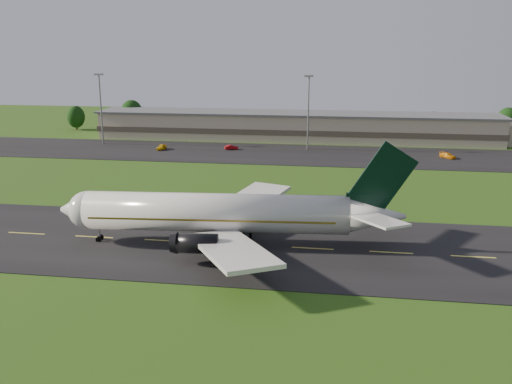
# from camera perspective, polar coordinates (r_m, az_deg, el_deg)

# --- Properties ---
(ground) EXTENTS (360.00, 360.00, 0.00)m
(ground) POSITION_cam_1_polar(r_m,az_deg,el_deg) (83.36, -1.93, -5.32)
(ground) COLOR #2C4D13
(ground) RESTS_ON ground
(taxiway) EXTENTS (220.00, 30.00, 0.10)m
(taxiway) POSITION_cam_1_polar(r_m,az_deg,el_deg) (83.35, -1.93, -5.29)
(taxiway) COLOR black
(taxiway) RESTS_ON ground
(apron) EXTENTS (260.00, 30.00, 0.10)m
(apron) POSITION_cam_1_polar(r_m,az_deg,el_deg) (152.40, 3.08, 3.82)
(apron) COLOR black
(apron) RESTS_ON ground
(airliner) EXTENTS (51.28, 42.04, 15.57)m
(airliner) POSITION_cam_1_polar(r_m,az_deg,el_deg) (82.38, -3.42, -2.17)
(airliner) COLOR silver
(airliner) RESTS_ON ground
(terminal) EXTENTS (145.00, 16.00, 8.40)m
(terminal) POSITION_cam_1_polar(r_m,az_deg,el_deg) (175.11, 6.00, 6.46)
(terminal) COLOR tan
(terminal) RESTS_ON ground
(light_mast_west) EXTENTS (2.40, 1.20, 20.35)m
(light_mast_west) POSITION_cam_1_polar(r_m,az_deg,el_deg) (172.51, -15.30, 8.84)
(light_mast_west) COLOR gray
(light_mast_west) RESTS_ON ground
(light_mast_centre) EXTENTS (2.40, 1.20, 20.35)m
(light_mast_centre) POSITION_cam_1_polar(r_m,az_deg,el_deg) (158.10, 5.26, 8.81)
(light_mast_centre) COLOR gray
(light_mast_centre) RESTS_ON ground
(tree_line) EXTENTS (197.75, 8.88, 10.58)m
(tree_line) POSITION_cam_1_polar(r_m,az_deg,el_deg) (184.96, 13.91, 6.84)
(tree_line) COLOR black
(tree_line) RESTS_ON ground
(service_vehicle_a) EXTENTS (1.98, 4.42, 1.48)m
(service_vehicle_a) POSITION_cam_1_polar(r_m,az_deg,el_deg) (160.41, -9.43, 4.46)
(service_vehicle_a) COLOR gold
(service_vehicle_a) RESTS_ON apron
(service_vehicle_b) EXTENTS (3.95, 2.64, 1.23)m
(service_vehicle_b) POSITION_cam_1_polar(r_m,az_deg,el_deg) (158.51, -2.48, 4.48)
(service_vehicle_b) COLOR #960A0D
(service_vehicle_b) RESTS_ON apron
(service_vehicle_c) EXTENTS (4.89, 5.46, 1.41)m
(service_vehicle_c) POSITION_cam_1_polar(r_m,az_deg,el_deg) (149.22, 12.81, 3.54)
(service_vehicle_c) COLOR white
(service_vehicle_c) RESTS_ON apron
(service_vehicle_d) EXTENTS (4.27, 4.87, 1.35)m
(service_vehicle_d) POSITION_cam_1_polar(r_m,az_deg,el_deg) (154.26, 18.63, 3.48)
(service_vehicle_d) COLOR orange
(service_vehicle_d) RESTS_ON apron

